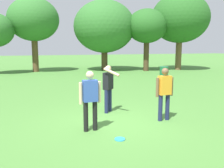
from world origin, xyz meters
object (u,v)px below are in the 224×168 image
Objects in this scene: person_thrower at (164,91)px; tree_back_left at (147,27)px; person_catcher at (90,97)px; tree_back_right at (180,18)px; tree_slender_mid at (104,27)px; frisbee at (120,139)px; person_bystander at (108,85)px; tree_far_right at (33,20)px; trash_can_beside_table at (164,74)px.

person_thrower is 15.93m from tree_back_left.
tree_back_right is at bearing 47.77° from person_catcher.
tree_slender_mid is at bearing 152.49° from tree_back_left.
tree_back_right reaches higher than tree_back_left.
tree_slender_mid reaches higher than person_catcher.
frisbee is at bearing -106.98° from tree_slender_mid.
person_catcher is 1.92m from person_bystander.
person_catcher is 0.22× the size of tree_back_right.
person_bystander is at bearing -133.15° from tree_back_right.
person_thrower is 6.27× the size of frisbee.
tree_back_right is (12.23, 14.91, 4.96)m from frisbee.
person_bystander is (1.07, 1.59, 0.02)m from person_catcher.
person_thrower is at bearing -126.67° from tree_back_right.
tree_slender_mid reaches higher than tree_far_right.
person_catcher is at bearing -176.97° from person_thrower.
person_catcher is at bearing -132.68° from trash_can_beside_table.
tree_slender_mid reaches higher than person_thrower.
trash_can_beside_table is (6.67, 8.66, 0.47)m from frisbee.
tree_back_right is at bearing -15.58° from tree_slender_mid.
tree_back_right is at bearing -11.80° from tree_far_right.
trash_can_beside_table is 0.15× the size of tree_slender_mid.
trash_can_beside_table is at bearing 52.41° from frisbee.
tree_slender_mid reaches higher than tree_back_left.
tree_back_right reaches higher than person_bystander.
tree_slender_mid is (4.60, 14.42, 3.18)m from person_bystander.
person_thrower is at bearing -48.11° from person_bystander.
trash_can_beside_table is 0.13× the size of tree_back_right.
frisbee is at bearing -86.13° from tree_far_right.
trash_can_beside_table is (6.11, 6.20, -0.48)m from person_bystander.
person_catcher is 17.26m from tree_far_right.
person_thrower is 17.39m from tree_far_right.
trash_can_beside_table is at bearing 57.95° from person_thrower.
person_catcher is 0.25× the size of tree_far_right.
frisbee is 19.91m from tree_back_right.
person_catcher is at bearing -132.23° from tree_back_right.
tree_far_right is at bearing 93.87° from frisbee.
person_catcher is 10.61m from trash_can_beside_table.
tree_back_right reaches higher than tree_far_right.
tree_slender_mid is at bearing 73.02° from frisbee.
tree_back_right reaches higher than trash_can_beside_table.
frisbee is 10.94m from trash_can_beside_table.
tree_far_right is 1.15× the size of tree_back_left.
tree_slender_mid is at bearing 164.42° from tree_back_right.
person_thrower reaches higher than frisbee.
trash_can_beside_table is 9.49m from tree_back_right.
person_bystander is at bearing 56.02° from person_catcher.
frisbee is at bearing -151.92° from person_thrower.
trash_can_beside_table is at bearing -131.66° from tree_back_right.
tree_back_left is at bearing 64.04° from person_thrower.
person_thrower is 0.29× the size of tree_back_left.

